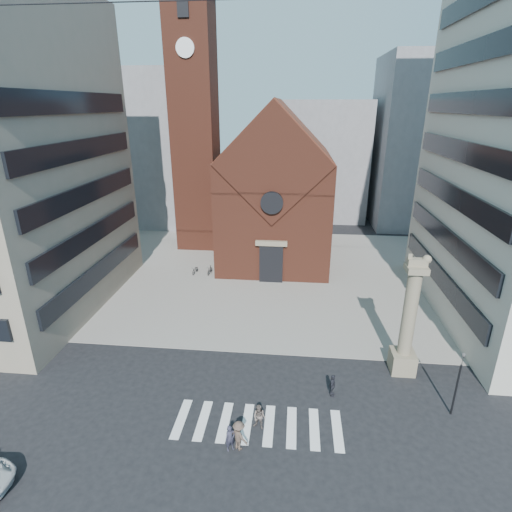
{
  "coord_description": "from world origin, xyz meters",
  "views": [
    {
      "loc": [
        2.25,
        -21.06,
        17.4
      ],
      "look_at": [
        -0.67,
        8.0,
        6.25
      ],
      "focal_mm": 28.0,
      "sensor_mm": 36.0,
      "label": 1
    }
  ],
  "objects_px": {
    "scooter_0": "(195,270)",
    "lion_column": "(407,327)",
    "traffic_light": "(458,383)",
    "pedestrian_1": "(259,417)",
    "pedestrian_0": "(230,438)",
    "pedestrian_2": "(332,385)"
  },
  "relations": [
    {
      "from": "lion_column",
      "to": "scooter_0",
      "type": "height_order",
      "value": "lion_column"
    },
    {
      "from": "traffic_light",
      "to": "pedestrian_2",
      "type": "xyz_separation_m",
      "value": [
        -7.0,
        0.93,
        -1.52
      ]
    },
    {
      "from": "pedestrian_0",
      "to": "pedestrian_1",
      "type": "relative_size",
      "value": 0.99
    },
    {
      "from": "traffic_light",
      "to": "lion_column",
      "type": "bearing_deg",
      "value": 116.46
    },
    {
      "from": "pedestrian_2",
      "to": "scooter_0",
      "type": "distance_m",
      "value": 22.68
    },
    {
      "from": "pedestrian_2",
      "to": "scooter_0",
      "type": "height_order",
      "value": "pedestrian_2"
    },
    {
      "from": "pedestrian_1",
      "to": "scooter_0",
      "type": "distance_m",
      "value": 23.32
    },
    {
      "from": "traffic_light",
      "to": "pedestrian_0",
      "type": "distance_m",
      "value": 13.42
    },
    {
      "from": "traffic_light",
      "to": "pedestrian_1",
      "type": "xyz_separation_m",
      "value": [
        -11.34,
        -2.26,
        -1.5
      ]
    },
    {
      "from": "pedestrian_0",
      "to": "pedestrian_2",
      "type": "height_order",
      "value": "pedestrian_0"
    },
    {
      "from": "pedestrian_0",
      "to": "lion_column",
      "type": "bearing_deg",
      "value": 3.17
    },
    {
      "from": "pedestrian_0",
      "to": "pedestrian_2",
      "type": "distance_m",
      "value": 7.52
    },
    {
      "from": "scooter_0",
      "to": "lion_column",
      "type": "bearing_deg",
      "value": -31.45
    },
    {
      "from": "lion_column",
      "to": "pedestrian_1",
      "type": "bearing_deg",
      "value": -146.22
    },
    {
      "from": "pedestrian_2",
      "to": "scooter_0",
      "type": "relative_size",
      "value": 1.01
    },
    {
      "from": "lion_column",
      "to": "scooter_0",
      "type": "distance_m",
      "value": 24.07
    },
    {
      "from": "pedestrian_1",
      "to": "pedestrian_0",
      "type": "bearing_deg",
      "value": -110.62
    },
    {
      "from": "traffic_light",
      "to": "scooter_0",
      "type": "bearing_deg",
      "value": 136.65
    },
    {
      "from": "lion_column",
      "to": "pedestrian_0",
      "type": "height_order",
      "value": "lion_column"
    },
    {
      "from": "pedestrian_1",
      "to": "pedestrian_2",
      "type": "height_order",
      "value": "pedestrian_1"
    },
    {
      "from": "lion_column",
      "to": "pedestrian_0",
      "type": "bearing_deg",
      "value": -143.61
    },
    {
      "from": "lion_column",
      "to": "traffic_light",
      "type": "relative_size",
      "value": 2.02
    }
  ]
}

